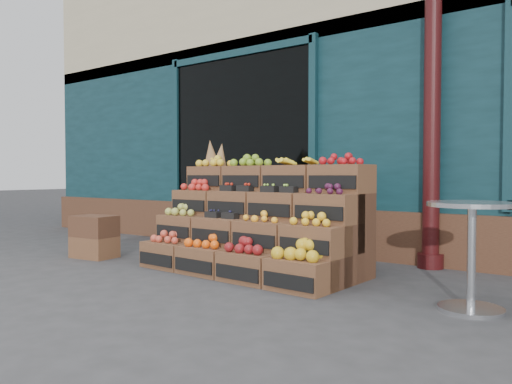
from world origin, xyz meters
The scene contains 6 objects.
ground centered at (0.00, 0.00, 0.00)m, with size 60.00×60.00×0.00m, color #373739.
shop_facade centered at (0.00, 5.11, 2.40)m, with size 12.00×6.24×4.80m.
crate_display centered at (-0.26, 0.80, 0.45)m, with size 2.38×1.25×1.46m.
spare_crates centered at (-2.38, 0.26, 0.26)m, with size 0.56×0.42×0.52m.
bistro_table centered at (1.99, 0.47, 0.52)m, with size 0.66×0.66×0.83m.
shopkeeper centered at (-1.52, 2.97, 0.98)m, with size 0.72×0.47×1.96m, color #1D662C.
Camera 1 is at (2.91, -3.50, 1.03)m, focal length 35.00 mm.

